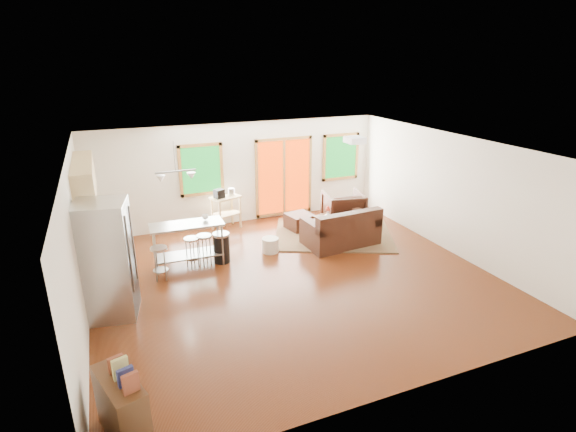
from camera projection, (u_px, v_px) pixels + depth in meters
name	position (u px, v px, depth m)	size (l,w,h in m)	color
floor	(294.00, 278.00, 8.90)	(7.50, 7.00, 0.02)	#391608
ceiling	(294.00, 147.00, 8.02)	(7.50, 7.00, 0.02)	white
back_wall	(240.00, 173.00, 11.51)	(7.50, 0.02, 2.60)	silver
left_wall	(76.00, 247.00, 7.10)	(0.02, 7.00, 2.60)	silver
right_wall	(452.00, 194.00, 9.82)	(0.02, 7.00, 2.60)	silver
front_wall	(409.00, 307.00, 5.41)	(7.50, 0.02, 2.60)	silver
window_left	(201.00, 170.00, 11.04)	(1.10, 0.05, 1.30)	#0E5017
french_doors	(284.00, 177.00, 11.97)	(1.60, 0.05, 2.10)	#A52803
window_right	(341.00, 157.00, 12.45)	(1.10, 0.05, 1.30)	#0E5017
rug	(333.00, 234.00, 11.01)	(2.80, 2.16, 0.03)	#425834
loveseat	(342.00, 231.00, 10.33)	(1.72, 1.05, 0.89)	black
coffee_table	(337.00, 217.00, 11.17)	(1.21, 0.95, 0.42)	#392110
armchair	(343.00, 207.00, 11.50)	(0.94, 0.88, 0.97)	black
ottoman	(300.00, 222.00, 11.32)	(0.60, 0.60, 0.40)	black
pouf	(270.00, 245.00, 10.01)	(0.38, 0.38, 0.33)	beige
vase	(328.00, 215.00, 10.84)	(0.24, 0.25, 0.33)	silver
book	(348.00, 214.00, 10.91)	(0.19, 0.02, 0.26)	brown
cabinets	(97.00, 230.00, 8.80)	(0.64, 2.24, 2.30)	tan
refrigerator	(107.00, 260.00, 7.33)	(0.93, 0.92, 2.00)	#B7BABC
island	(188.00, 237.00, 9.21)	(1.49, 0.64, 0.93)	#B7BABC
cup	(205.00, 216.00, 9.29)	(0.13, 0.10, 0.13)	white
bar_stool_a	(159.00, 256.00, 8.65)	(0.36, 0.36, 0.69)	#B7BABC
bar_stool_b	(192.00, 246.00, 9.18)	(0.40, 0.40, 0.65)	#B7BABC
bar_stool_c	(204.00, 243.00, 9.30)	(0.39, 0.39, 0.66)	#B7BABC
trash_can	(222.00, 247.00, 9.48)	(0.42, 0.42, 0.65)	black
kitchen_cart	(225.00, 201.00, 11.16)	(0.81, 0.65, 1.07)	tan
bookshelf	(122.00, 407.00, 5.08)	(0.58, 0.94, 1.03)	#392110
ceiling_flush	(355.00, 140.00, 9.15)	(0.35, 0.35, 0.12)	white
pendant_light	(176.00, 176.00, 8.88)	(0.80, 0.18, 0.79)	gray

